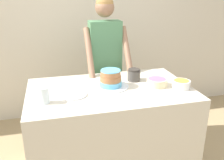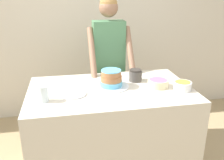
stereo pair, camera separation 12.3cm
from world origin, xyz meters
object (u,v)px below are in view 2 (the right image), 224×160
frosting_bowl_orange (182,85)px  cake (111,80)px  person_baker (109,55)px  stoneware_jar (135,75)px  frosting_bowl_purple (158,83)px  ceramic_plate (73,94)px  drinking_glass (44,94)px

frosting_bowl_orange → cake: bearing=162.6°
person_baker → stoneware_jar: 0.56m
person_baker → frosting_bowl_orange: person_baker is taller
cake → frosting_bowl_purple: 0.45m
ceramic_plate → stoneware_jar: bearing=19.9°
cake → ceramic_plate: cake is taller
frosting_bowl_orange → stoneware_jar: (-0.36, 0.31, 0.02)m
drinking_glass → ceramic_plate: bearing=21.8°
stoneware_jar → frosting_bowl_orange: bearing=-40.3°
drinking_glass → cake: bearing=19.8°
frosting_bowl_purple → stoneware_jar: 0.26m
ceramic_plate → frosting_bowl_purple: bearing=2.5°
frosting_bowl_purple → frosting_bowl_orange: size_ratio=1.19×
stoneware_jar → ceramic_plate: bearing=-160.1°
frosting_bowl_orange → drinking_glass: bearing=-179.1°
frosting_bowl_purple → frosting_bowl_orange: bearing=-30.0°
drinking_glass → stoneware_jar: 0.94m
cake → frosting_bowl_orange: 0.67m
person_baker → stoneware_jar: (0.18, -0.52, -0.09)m
person_baker → stoneware_jar: person_baker is taller
ceramic_plate → stoneware_jar: stoneware_jar is taller
cake → drinking_glass: 0.65m
person_baker → drinking_glass: size_ratio=13.04×
cake → frosting_bowl_orange: cake is taller
ceramic_plate → person_baker: bearing=58.5°
person_baker → ceramic_plate: bearing=-121.5°
cake → frosting_bowl_purple: (0.44, -0.09, -0.03)m
drinking_glass → person_baker: bearing=50.4°
person_baker → ceramic_plate: 0.89m
stoneware_jar → drinking_glass: bearing=-159.6°
frosting_bowl_orange → stoneware_jar: 0.48m
frosting_bowl_purple → stoneware_jar: stoneware_jar is taller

